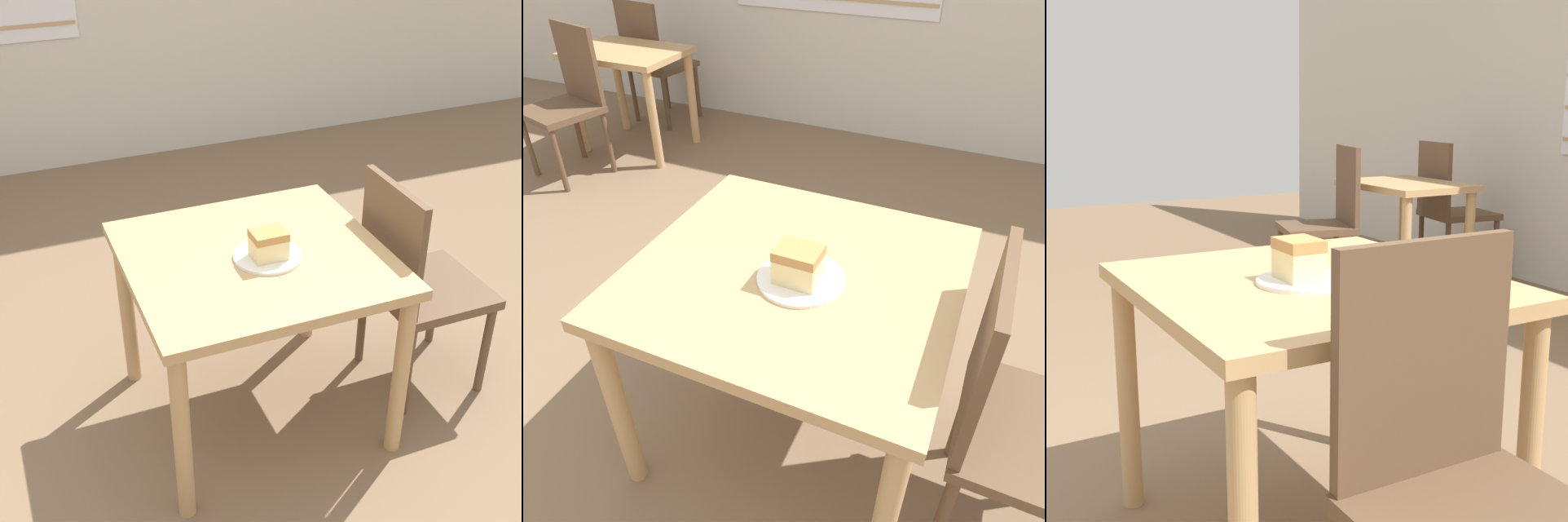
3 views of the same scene
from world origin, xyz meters
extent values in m
plane|color=#7A6047|center=(0.00, 0.00, 0.00)|extent=(14.00, 14.00, 0.00)
cube|color=tan|center=(0.12, 0.24, 0.72)|extent=(0.92, 0.88, 0.04)
cylinder|color=tan|center=(-0.29, -0.15, 0.35)|extent=(0.06, 0.06, 0.70)
cylinder|color=tan|center=(0.53, -0.15, 0.35)|extent=(0.06, 0.06, 0.70)
cylinder|color=tan|center=(-0.29, 0.63, 0.35)|extent=(0.06, 0.06, 0.70)
cylinder|color=tan|center=(0.53, 0.63, 0.35)|extent=(0.06, 0.06, 0.70)
cube|color=brown|center=(0.86, 0.18, 0.44)|extent=(0.43, 0.43, 0.04)
cylinder|color=brown|center=(1.04, 0.00, 0.21)|extent=(0.04, 0.04, 0.42)
cylinder|color=brown|center=(1.04, 0.37, 0.21)|extent=(0.04, 0.04, 0.42)
cylinder|color=brown|center=(0.67, 0.00, 0.21)|extent=(0.04, 0.04, 0.42)
cylinder|color=brown|center=(0.67, 0.37, 0.21)|extent=(0.04, 0.04, 0.42)
cube|color=brown|center=(0.66, 0.18, 0.70)|extent=(0.03, 0.41, 0.47)
cylinder|color=white|center=(0.15, 0.20, 0.75)|extent=(0.24, 0.24, 0.01)
cube|color=beige|center=(0.15, 0.18, 0.79)|extent=(0.12, 0.09, 0.07)
cube|color=#B27F47|center=(0.15, 0.18, 0.84)|extent=(0.12, 0.10, 0.03)
camera|label=1|loc=(-0.69, -1.83, 2.07)|focal=50.00mm
camera|label=2|loc=(0.56, -0.82, 1.62)|focal=35.00mm
camera|label=3|loc=(1.71, -0.67, 1.18)|focal=50.00mm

